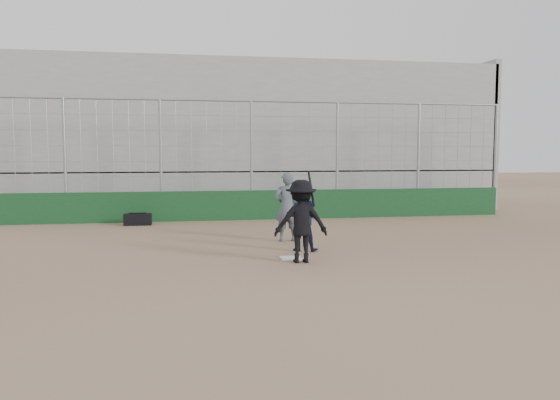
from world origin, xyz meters
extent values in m
plane|color=brown|center=(0.00, 0.00, 0.00)|extent=(90.00, 90.00, 0.00)
cube|color=white|center=(0.00, 0.00, 0.01)|extent=(0.44, 0.44, 0.02)
cube|color=#12391B|center=(0.00, 7.00, 0.50)|extent=(18.00, 0.25, 1.00)
cylinder|color=gray|center=(0.00, 7.00, 2.00)|extent=(0.10, 0.10, 4.00)
cylinder|color=gray|center=(9.00, 7.00, 2.00)|extent=(0.10, 0.10, 4.00)
cylinder|color=gray|center=(0.00, 7.00, 4.00)|extent=(18.00, 0.07, 0.07)
cube|color=gray|center=(0.00, 11.95, 0.80)|extent=(20.00, 6.70, 1.60)
cube|color=gray|center=(0.00, 11.95, 3.70)|extent=(20.00, 6.70, 4.20)
cube|color=gray|center=(10.00, 11.95, 2.90)|extent=(0.25, 6.70, 6.10)
cylinder|color=gray|center=(0.00, 15.10, 6.80)|extent=(20.00, 0.06, 0.06)
imported|color=black|center=(0.13, -0.38, 0.86)|extent=(1.14, 0.70, 1.72)
cylinder|color=black|center=(0.38, -0.23, 1.52)|extent=(0.07, 0.57, 0.71)
imported|color=black|center=(0.43, 0.87, 0.51)|extent=(0.93, 0.84, 1.02)
sphere|color=maroon|center=(0.43, 0.87, 0.93)|extent=(0.28, 0.28, 0.28)
imported|color=#4B545F|center=(0.33, 2.31, 0.80)|extent=(0.67, 0.46, 1.60)
cube|color=black|center=(-3.71, 6.18, 0.18)|extent=(0.85, 0.38, 0.36)
cylinder|color=black|center=(-3.71, 6.18, 0.38)|extent=(0.55, 0.05, 0.04)
camera|label=1|loc=(-2.23, -11.37, 2.28)|focal=35.00mm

